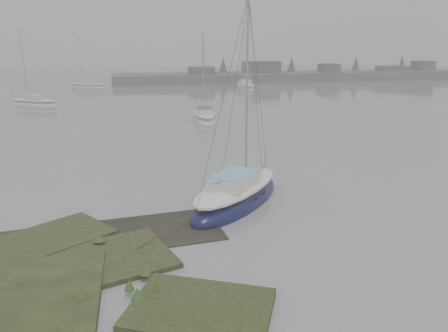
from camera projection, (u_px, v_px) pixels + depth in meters
ground at (145, 116)px, 39.56m from camera, size 160.00×160.00×0.00m
far_shoreline at (298, 75)px, 74.54m from camera, size 60.00×8.00×4.15m
sailboat_main at (237, 197)px, 18.25m from camera, size 5.77×6.20×9.01m
sailboat_white at (205, 118)px, 36.88m from camera, size 2.13×5.67×7.87m
sailboat_far_a at (35, 104)px, 44.91m from camera, size 5.99×4.71×8.26m
sailboat_far_b at (245, 88)px, 60.36m from camera, size 2.19×6.33×8.88m
sailboat_far_c at (88, 87)px, 61.67m from camera, size 5.88×4.31×8.01m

